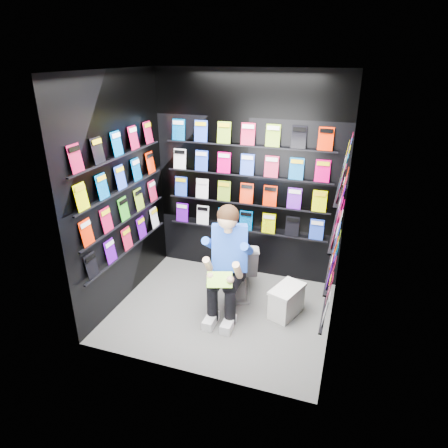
% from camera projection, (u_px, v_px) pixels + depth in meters
% --- Properties ---
extents(floor, '(2.40, 2.40, 0.00)m').
position_uv_depth(floor, '(222.00, 311.00, 4.60)').
color(floor, slate).
rests_on(floor, ground).
extents(ceiling, '(2.40, 2.40, 0.00)m').
position_uv_depth(ceiling, '(221.00, 70.00, 3.58)').
color(ceiling, white).
rests_on(ceiling, floor).
extents(wall_back, '(2.40, 0.04, 2.60)m').
position_uv_depth(wall_back, '(248.00, 179.00, 4.96)').
color(wall_back, black).
rests_on(wall_back, floor).
extents(wall_front, '(2.40, 0.04, 2.60)m').
position_uv_depth(wall_front, '(181.00, 247.00, 3.22)').
color(wall_front, black).
rests_on(wall_front, floor).
extents(wall_left, '(0.04, 2.00, 2.60)m').
position_uv_depth(wall_left, '(120.00, 194.00, 4.44)').
color(wall_left, black).
rests_on(wall_left, floor).
extents(wall_right, '(0.04, 2.00, 2.60)m').
position_uv_depth(wall_right, '(342.00, 220.00, 3.74)').
color(wall_right, black).
rests_on(wall_right, floor).
extents(comics_back, '(2.10, 0.06, 1.37)m').
position_uv_depth(comics_back, '(247.00, 179.00, 4.93)').
color(comics_back, '#BB1A3F').
rests_on(comics_back, wall_back).
extents(comics_left, '(0.06, 1.70, 1.37)m').
position_uv_depth(comics_left, '(122.00, 193.00, 4.43)').
color(comics_left, '#BB1A3F').
rests_on(comics_left, wall_left).
extents(comics_right, '(0.06, 1.70, 1.37)m').
position_uv_depth(comics_right, '(339.00, 219.00, 3.75)').
color(comics_right, '#BB1A3F').
rests_on(comics_right, wall_right).
extents(toilet, '(0.63, 0.84, 0.73)m').
position_uv_depth(toilet, '(239.00, 265.00, 4.85)').
color(toilet, white).
rests_on(toilet, floor).
extents(longbox, '(0.36, 0.48, 0.32)m').
position_uv_depth(longbox, '(286.00, 302.00, 4.50)').
color(longbox, white).
rests_on(longbox, floor).
extents(longbox_lid, '(0.39, 0.50, 0.03)m').
position_uv_depth(longbox_lid, '(287.00, 289.00, 4.43)').
color(longbox_lid, white).
rests_on(longbox_lid, longbox).
extents(reader, '(0.74, 0.89, 1.42)m').
position_uv_depth(reader, '(230.00, 249.00, 4.36)').
color(reader, blue).
rests_on(reader, toilet).
extents(held_comic, '(0.30, 0.23, 0.11)m').
position_uv_depth(held_comic, '(220.00, 280.00, 4.13)').
color(held_comic, green).
rests_on(held_comic, reader).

